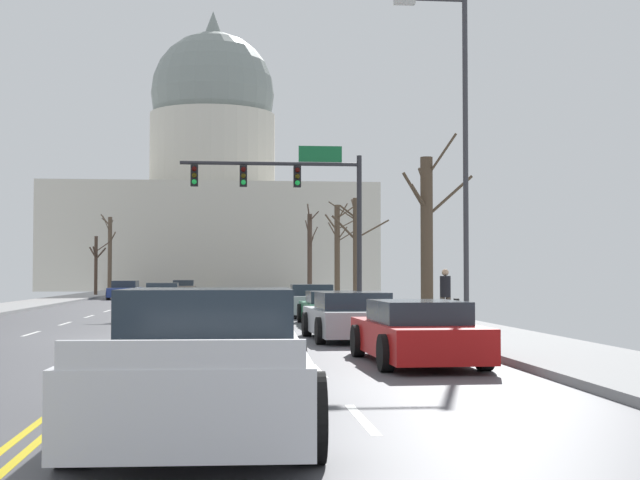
{
  "coord_description": "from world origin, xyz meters",
  "views": [
    {
      "loc": [
        2.01,
        -24.05,
        1.65
      ],
      "look_at": [
        7.74,
        34.44,
        3.86
      ],
      "focal_mm": 51.12,
      "sensor_mm": 36.0,
      "label": 1
    }
  ],
  "objects_px": {
    "sedan_oncoming_00": "(162,295)",
    "sedan_oncoming_02": "(183,288)",
    "sedan_near_03": "(416,333)",
    "sedan_near_02": "(350,317)",
    "sedan_near_01": "(331,308)",
    "pedestrian_00": "(445,293)",
    "bicycle_parked": "(455,315)",
    "street_lamp_right": "(457,135)",
    "sedan_oncoming_01": "(125,290)",
    "pickup_truck_near_04": "(205,365)",
    "signal_gantry": "(296,191)",
    "sedan_near_00": "(311,301)"
  },
  "relations": [
    {
      "from": "sedan_oncoming_02",
      "to": "sedan_near_02",
      "type": "bearing_deg",
      "value": -82.1
    },
    {
      "from": "signal_gantry",
      "to": "bicycle_parked",
      "type": "distance_m",
      "value": 15.07
    },
    {
      "from": "sedan_near_01",
      "to": "sedan_near_00",
      "type": "bearing_deg",
      "value": 91.82
    },
    {
      "from": "street_lamp_right",
      "to": "sedan_oncoming_01",
      "type": "relative_size",
      "value": 1.95
    },
    {
      "from": "sedan_near_00",
      "to": "sedan_near_02",
      "type": "xyz_separation_m",
      "value": [
        -0.1,
        -12.5,
        -0.03
      ]
    },
    {
      "from": "sedan_oncoming_00",
      "to": "signal_gantry",
      "type": "bearing_deg",
      "value": -54.49
    },
    {
      "from": "sedan_near_01",
      "to": "pickup_truck_near_04",
      "type": "height_order",
      "value": "pickup_truck_near_04"
    },
    {
      "from": "sedan_oncoming_02",
      "to": "sedan_near_03",
      "type": "bearing_deg",
      "value": -82.53
    },
    {
      "from": "signal_gantry",
      "to": "sedan_near_03",
      "type": "xyz_separation_m",
      "value": [
        0.62,
        -22.73,
        -4.72
      ]
    },
    {
      "from": "sedan_oncoming_02",
      "to": "bicycle_parked",
      "type": "relative_size",
      "value": 2.67
    },
    {
      "from": "sedan_near_02",
      "to": "pickup_truck_near_04",
      "type": "xyz_separation_m",
      "value": [
        -3.27,
        -12.95,
        0.12
      ]
    },
    {
      "from": "street_lamp_right",
      "to": "sedan_oncoming_02",
      "type": "bearing_deg",
      "value": 101.57
    },
    {
      "from": "pedestrian_00",
      "to": "sedan_near_00",
      "type": "bearing_deg",
      "value": 117.72
    },
    {
      "from": "street_lamp_right",
      "to": "pedestrian_00",
      "type": "distance_m",
      "value": 6.42
    },
    {
      "from": "sedan_near_02",
      "to": "bicycle_parked",
      "type": "bearing_deg",
      "value": 39.98
    },
    {
      "from": "pickup_truck_near_04",
      "to": "sedan_near_02",
      "type": "bearing_deg",
      "value": 75.81
    },
    {
      "from": "signal_gantry",
      "to": "street_lamp_right",
      "type": "xyz_separation_m",
      "value": [
        3.16,
        -15.86,
        0.06
      ]
    },
    {
      "from": "bicycle_parked",
      "to": "street_lamp_right",
      "type": "bearing_deg",
      "value": -101.19
    },
    {
      "from": "signal_gantry",
      "to": "bicycle_parked",
      "type": "bearing_deg",
      "value": -75.58
    },
    {
      "from": "sedan_near_03",
      "to": "pickup_truck_near_04",
      "type": "height_order",
      "value": "pickup_truck_near_04"
    },
    {
      "from": "pickup_truck_near_04",
      "to": "pedestrian_00",
      "type": "bearing_deg",
      "value": 69.18
    },
    {
      "from": "sedan_near_00",
      "to": "signal_gantry",
      "type": "bearing_deg",
      "value": 93.85
    },
    {
      "from": "sedan_oncoming_00",
      "to": "sedan_oncoming_02",
      "type": "bearing_deg",
      "value": 90.09
    },
    {
      "from": "sedan_near_02",
      "to": "sedan_oncoming_02",
      "type": "relative_size",
      "value": 0.96
    },
    {
      "from": "sedan_near_01",
      "to": "bicycle_parked",
      "type": "xyz_separation_m",
      "value": [
        3.1,
        -4.04,
        -0.04
      ]
    },
    {
      "from": "signal_gantry",
      "to": "sedan_near_00",
      "type": "relative_size",
      "value": 1.73
    },
    {
      "from": "sedan_near_00",
      "to": "bicycle_parked",
      "type": "xyz_separation_m",
      "value": [
        3.28,
        -9.67,
        -0.1
      ]
    },
    {
      "from": "bicycle_parked",
      "to": "sedan_near_00",
      "type": "bearing_deg",
      "value": 108.72
    },
    {
      "from": "signal_gantry",
      "to": "bicycle_parked",
      "type": "relative_size",
      "value": 4.47
    },
    {
      "from": "sedan_near_01",
      "to": "sedan_oncoming_01",
      "type": "xyz_separation_m",
      "value": [
        -10.25,
        31.51,
        0.05
      ]
    },
    {
      "from": "sedan_near_01",
      "to": "pedestrian_00",
      "type": "bearing_deg",
      "value": -20.89
    },
    {
      "from": "sedan_near_02",
      "to": "pedestrian_00",
      "type": "relative_size",
      "value": 2.71
    },
    {
      "from": "pickup_truck_near_04",
      "to": "sedan_oncoming_00",
      "type": "relative_size",
      "value": 1.21
    },
    {
      "from": "signal_gantry",
      "to": "sedan_near_02",
      "type": "height_order",
      "value": "signal_gantry"
    },
    {
      "from": "sedan_oncoming_01",
      "to": "sedan_oncoming_02",
      "type": "bearing_deg",
      "value": 70.0
    },
    {
      "from": "pedestrian_00",
      "to": "pickup_truck_near_04",
      "type": "bearing_deg",
      "value": -110.82
    },
    {
      "from": "pickup_truck_near_04",
      "to": "signal_gantry",
      "type": "bearing_deg",
      "value": 84.04
    },
    {
      "from": "sedan_oncoming_02",
      "to": "pedestrian_00",
      "type": "bearing_deg",
      "value": -76.16
    },
    {
      "from": "sedan_near_02",
      "to": "sedan_oncoming_00",
      "type": "relative_size",
      "value": 0.99
    },
    {
      "from": "sedan_near_00",
      "to": "sedan_near_02",
      "type": "relative_size",
      "value": 1.01
    },
    {
      "from": "sedan_oncoming_01",
      "to": "sedan_near_01",
      "type": "bearing_deg",
      "value": -71.98
    },
    {
      "from": "sedan_near_01",
      "to": "signal_gantry",
      "type": "bearing_deg",
      "value": 92.68
    },
    {
      "from": "pickup_truck_near_04",
      "to": "sedan_oncoming_01",
      "type": "xyz_separation_m",
      "value": [
        -6.7,
        51.32,
        -0.11
      ]
    },
    {
      "from": "signal_gantry",
      "to": "sedan_oncoming_00",
      "type": "distance_m",
      "value": 11.98
    },
    {
      "from": "street_lamp_right",
      "to": "pedestrian_00",
      "type": "relative_size",
      "value": 5.36
    },
    {
      "from": "street_lamp_right",
      "to": "bicycle_parked",
      "type": "height_order",
      "value": "street_lamp_right"
    },
    {
      "from": "sedan_oncoming_00",
      "to": "sedan_oncoming_02",
      "type": "relative_size",
      "value": 0.97
    },
    {
      "from": "sedan_near_00",
      "to": "sedan_oncoming_00",
      "type": "relative_size",
      "value": 0.99
    },
    {
      "from": "pickup_truck_near_04",
      "to": "sedan_oncoming_01",
      "type": "bearing_deg",
      "value": 97.43
    },
    {
      "from": "sedan_oncoming_02",
      "to": "bicycle_parked",
      "type": "distance_m",
      "value": 45.88
    }
  ]
}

